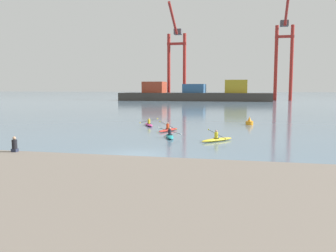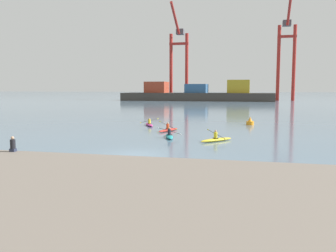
{
  "view_description": "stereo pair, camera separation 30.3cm",
  "coord_description": "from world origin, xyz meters",
  "views": [
    {
      "loc": [
        7.08,
        -22.55,
        4.42
      ],
      "look_at": [
        -0.73,
        12.62,
        0.6
      ],
      "focal_mm": 38.28,
      "sensor_mm": 36.0,
      "label": 1
    },
    {
      "loc": [
        7.37,
        -22.49,
        4.42
      ],
      "look_at": [
        -0.73,
        12.62,
        0.6
      ],
      "focal_mm": 38.28,
      "sensor_mm": 36.0,
      "label": 2
    }
  ],
  "objects": [
    {
      "name": "ground_plane",
      "position": [
        0.0,
        0.0,
        0.0
      ],
      "size": [
        800.0,
        800.0,
        0.0
      ],
      "primitive_type": "plane",
      "color": "slate"
    },
    {
      "name": "container_barge",
      "position": [
        -11.09,
        103.16,
        2.35
      ],
      "size": [
        52.86,
        11.21,
        7.21
      ],
      "color": "#38332D",
      "rests_on": "ground"
    },
    {
      "name": "gantry_crane_west",
      "position": [
        -19.0,
        109.37,
        16.67
      ],
      "size": [
        7.16,
        17.47,
        33.14
      ],
      "color": "maroon",
      "rests_on": "ground"
    },
    {
      "name": "gantry_crane_west_mid",
      "position": [
        19.29,
        111.05,
        17.57
      ],
      "size": [
        6.46,
        14.83,
        36.04
      ],
      "color": "maroon",
      "rests_on": "ground"
    },
    {
      "name": "channel_buoy",
      "position": [
        7.37,
        21.56,
        0.36
      ],
      "size": [
        0.9,
        0.9,
        1.0
      ],
      "color": "orange",
      "rests_on": "ground"
    },
    {
      "name": "kayak_red",
      "position": [
        -0.81,
        13.11,
        0.17
      ],
      "size": [
        2.07,
        3.4,
        1.04
      ],
      "color": "red",
      "rests_on": "ground"
    },
    {
      "name": "kayak_teal",
      "position": [
        0.35,
        8.47,
        0.17
      ],
      "size": [
        2.13,
        3.43,
        0.99
      ],
      "color": "teal",
      "rests_on": "ground"
    },
    {
      "name": "kayak_yellow",
      "position": [
        4.66,
        7.23,
        0.17
      ],
      "size": [
        2.69,
        2.95,
        0.97
      ],
      "color": "yellow",
      "rests_on": "ground"
    },
    {
      "name": "kayak_magenta",
      "position": [
        -4.2,
        17.82,
        0.17
      ],
      "size": [
        2.07,
        3.31,
        0.95
      ],
      "color": "#C13384",
      "rests_on": "ground"
    },
    {
      "name": "seated_onlooker",
      "position": [
        -5.96,
        -4.6,
        1.16
      ],
      "size": [
        0.32,
        0.3,
        0.9
      ],
      "color": "#23283D",
      "rests_on": "stone_quay"
    }
  ]
}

